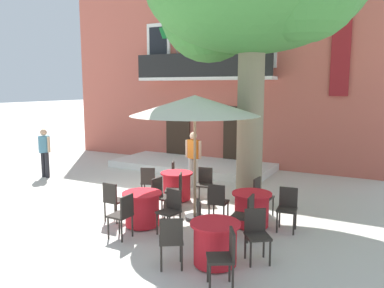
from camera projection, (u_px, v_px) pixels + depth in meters
ground_plane at (139, 194)px, 10.88m from camera, size 120.00×120.00×0.00m
building_facade at (227, 70)px, 16.55m from camera, size 13.00×5.09×7.50m
entrance_step_platform at (192, 165)px, 14.25m from camera, size 5.91×2.51×0.25m
cafe_table_near_tree at (142, 209)px, 8.32m from camera, size 0.86×0.86×0.76m
cafe_chair_near_tree_0 at (160, 194)px, 8.96m from camera, size 0.43×0.43×0.91m
cafe_chair_near_tree_1 at (113, 199)px, 8.59m from camera, size 0.41×0.41×0.91m
cafe_chair_near_tree_2 at (123, 213)px, 7.61m from camera, size 0.40×0.40×0.91m
cafe_chair_near_tree_3 at (171, 208)px, 7.92m from camera, size 0.45×0.45×0.91m
cafe_table_middle at (215, 243)px, 6.49m from camera, size 0.86×0.86×0.76m
cafe_chair_middle_0 at (257, 232)px, 6.64m from camera, size 0.56×0.56×0.91m
cafe_chair_middle_1 at (204, 220)px, 7.20m from camera, size 0.56×0.56×0.91m
cafe_chair_middle_2 at (171, 239)px, 6.33m from camera, size 0.55×0.55×0.91m
cafe_chair_middle_3 at (225, 255)px, 5.73m from camera, size 0.55×0.55×0.91m
cafe_table_front at (177, 186)px, 10.26m from camera, size 0.86×0.86×0.76m
cafe_chair_front_0 at (177, 174)px, 10.98m from camera, size 0.53×0.53×0.91m
cafe_chair_front_1 at (149, 181)px, 10.23m from camera, size 0.52×0.52×0.91m
cafe_chair_front_2 at (176, 188)px, 9.49m from camera, size 0.53×0.53×0.91m
cafe_chair_front_3 at (204, 182)px, 10.08m from camera, size 0.47×0.47×0.91m
cafe_table_far_side at (252, 209)px, 8.29m from camera, size 0.86×0.86×0.76m
cafe_chair_far_side_0 at (245, 214)px, 7.56m from camera, size 0.43×0.43×0.91m
cafe_chair_far_side_1 at (287, 206)px, 8.07m from camera, size 0.44×0.44×0.91m
cafe_chair_far_side_2 at (261, 194)px, 8.95m from camera, size 0.42×0.42×0.91m
cafe_chair_far_side_3 at (218, 200)px, 8.47m from camera, size 0.45×0.45×0.91m
cafe_umbrella at (195, 106)px, 8.42m from camera, size 2.90×2.90×2.85m
pedestrian_near_entrance at (44, 150)px, 12.77m from camera, size 0.53×0.40×1.64m
pedestrian_mid_plaza at (193, 157)px, 11.41m from camera, size 0.53×0.35×1.70m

